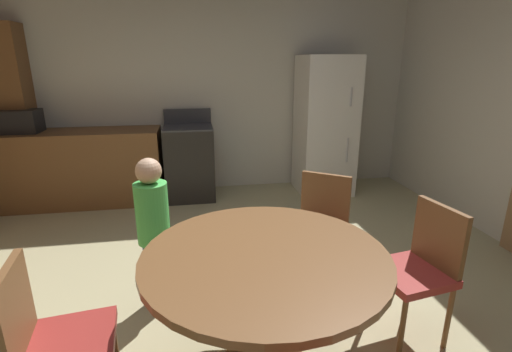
% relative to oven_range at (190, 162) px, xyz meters
% --- Properties ---
extents(ground_plane, '(14.00, 14.00, 0.00)m').
position_rel_oven_range_xyz_m(ground_plane, '(0.29, -2.57, -0.47)').
color(ground_plane, tan).
extents(wall_back, '(5.66, 0.12, 2.70)m').
position_rel_oven_range_xyz_m(wall_back, '(0.29, 0.40, 0.88)').
color(wall_back, beige).
rests_on(wall_back, ground).
extents(kitchen_counter, '(1.89, 0.60, 0.90)m').
position_rel_oven_range_xyz_m(kitchen_counter, '(-1.30, -0.00, -0.02)').
color(kitchen_counter, brown).
rests_on(kitchen_counter, ground).
extents(pantry_column, '(0.44, 0.36, 2.10)m').
position_rel_oven_range_xyz_m(pantry_column, '(-2.02, 0.18, 0.58)').
color(pantry_column, brown).
rests_on(pantry_column, ground).
extents(oven_range, '(0.60, 0.60, 1.10)m').
position_rel_oven_range_xyz_m(oven_range, '(0.00, 0.00, 0.00)').
color(oven_range, black).
rests_on(oven_range, ground).
extents(refrigerator, '(0.68, 0.68, 1.76)m').
position_rel_oven_range_xyz_m(refrigerator, '(1.75, -0.05, 0.41)').
color(refrigerator, white).
rests_on(refrigerator, ground).
extents(microwave, '(0.44, 0.32, 0.26)m').
position_rel_oven_range_xyz_m(microwave, '(-1.89, -0.00, 0.56)').
color(microwave, black).
rests_on(microwave, kitchen_counter).
extents(dining_table, '(1.25, 1.25, 0.76)m').
position_rel_oven_range_xyz_m(dining_table, '(0.39, -2.98, 0.14)').
color(dining_table, brown).
rests_on(dining_table, ground).
extents(chair_east, '(0.46, 0.46, 0.87)m').
position_rel_oven_range_xyz_m(chair_east, '(1.39, -2.82, 0.03)').
color(chair_east, brown).
rests_on(chair_east, ground).
extents(chair_northeast, '(0.56, 0.56, 0.87)m').
position_rel_oven_range_xyz_m(chair_northeast, '(0.98, -2.16, 0.03)').
color(chair_northeast, brown).
rests_on(chair_northeast, ground).
extents(chair_west, '(0.45, 0.45, 0.87)m').
position_rel_oven_range_xyz_m(chair_west, '(-0.61, -3.11, 0.03)').
color(chair_west, brown).
rests_on(chair_west, ground).
extents(person_child, '(0.31, 0.31, 1.09)m').
position_rel_oven_range_xyz_m(person_child, '(-0.23, -2.23, 0.11)').
color(person_child, '#3D4C84').
rests_on(person_child, ground).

